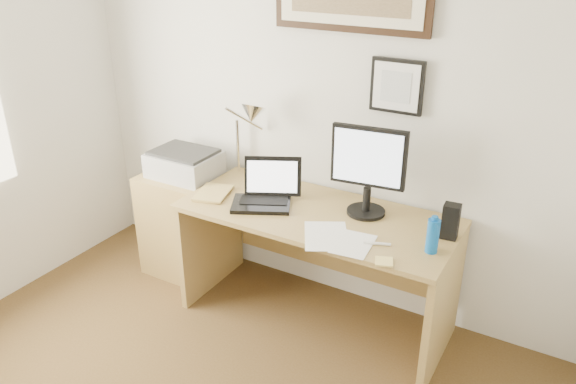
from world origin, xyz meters
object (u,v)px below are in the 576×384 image
Objects in this scene: book at (199,192)px; lcd_monitor at (368,167)px; side_cabinet at (183,224)px; laptop at (266,194)px; water_bottle at (433,236)px; desk at (322,241)px; printer at (185,163)px.

book is 0.49× the size of lcd_monitor.
lcd_monitor reaches higher than side_cabinet.
laptop is at bearing -6.78° from side_cabinet.
lcd_monitor reaches higher than book.
book is at bearing -179.01° from water_bottle.
book is at bearing -165.88° from lcd_monitor.
water_bottle is 0.35× the size of lcd_monitor.
desk is at bearing 21.02° from laptop.
book is 0.16× the size of desk.
printer is at bearing -178.23° from lcd_monitor.
laptop reaches higher than book.
water_bottle is 0.70× the size of book.
water_bottle is at bearing -15.10° from desk.
printer is at bearing -179.88° from desk.
book is 0.82m from desk.
book is 0.60× the size of laptop.
laptop reaches higher than water_bottle.
side_cabinet is 2.84× the size of book.
lcd_monitor is (1.00, 0.25, 0.28)m from book.
printer is (-0.28, 0.21, 0.06)m from book.
side_cabinet is 0.87m from laptop.
lcd_monitor is (0.57, 0.16, 0.23)m from laptop.
lcd_monitor reaches higher than laptop.
laptop is 0.82× the size of lcd_monitor.
book is at bearing -168.15° from laptop.
laptop is (0.75, -0.09, 0.44)m from side_cabinet.
book reaches higher than side_cabinet.
desk reaches higher than side_cabinet.
water_bottle is 1.46m from book.
water_bottle is 0.42× the size of laptop.
side_cabinet is at bearing -176.84° from lcd_monitor.
desk is 3.08× the size of lcd_monitor.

